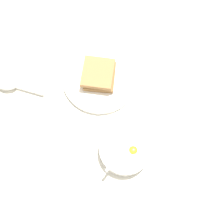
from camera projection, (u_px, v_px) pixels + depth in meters
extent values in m
plane|color=beige|center=(79.00, 129.00, 0.85)|extent=(3.00, 3.00, 0.00)
cylinder|color=white|center=(125.00, 149.00, 0.82)|extent=(0.13, 0.13, 0.04)
cylinder|color=white|center=(125.00, 149.00, 0.81)|extent=(0.11, 0.11, 0.02)
ellipsoid|color=yellow|center=(133.00, 150.00, 0.80)|extent=(0.03, 0.03, 0.01)
cylinder|color=black|center=(126.00, 154.00, 0.80)|extent=(0.03, 0.03, 0.00)
ellipsoid|color=silver|center=(122.00, 152.00, 0.80)|extent=(0.03, 0.02, 0.01)
cube|color=silver|center=(112.00, 164.00, 0.77)|extent=(0.04, 0.04, 0.03)
cylinder|color=white|center=(100.00, 78.00, 0.89)|extent=(0.22, 0.22, 0.01)
cylinder|color=white|center=(100.00, 77.00, 0.89)|extent=(0.16, 0.16, 0.00)
cube|color=brown|center=(100.00, 76.00, 0.88)|extent=(0.10, 0.09, 0.02)
cube|color=#9E7042|center=(98.00, 73.00, 0.86)|extent=(0.10, 0.10, 0.02)
ellipsoid|color=white|center=(6.00, 81.00, 0.88)|extent=(0.07, 0.08, 0.03)
cube|color=white|center=(30.00, 89.00, 0.88)|extent=(0.04, 0.09, 0.01)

